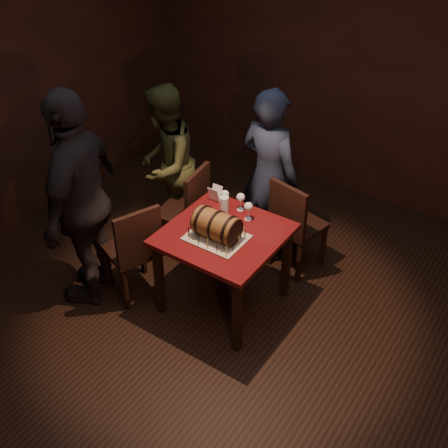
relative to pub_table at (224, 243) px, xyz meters
The scene contains 16 objects.
room_shell 0.79m from the pub_table, 56.80° to the right, with size 5.04×5.04×2.80m.
pub_table is the anchor object (origin of this frame).
cake_board 0.15m from the pub_table, 92.31° to the right, with size 0.45×0.35×0.01m, color #AB9F89.
barrel_cake 0.25m from the pub_table, 92.57° to the right, with size 0.40×0.24×0.24m.
birthday_candles 0.19m from the pub_table, 92.31° to the right, with size 0.40×0.30×0.09m.
wine_glass_left 0.43m from the pub_table, 122.99° to the left, with size 0.07×0.07×0.16m.
wine_glass_mid 0.42m from the pub_table, 100.73° to the left, with size 0.07×0.07×0.16m.
wine_glass_right 0.35m from the pub_table, 76.73° to the left, with size 0.07×0.07×0.16m.
pint_of_ale 0.33m from the pub_table, 123.15° to the left, with size 0.07×0.07×0.15m.
menu_card 0.50m from the pub_table, 133.23° to the left, with size 0.10×0.05×0.13m, color white, non-canonical shape.
chair_back 0.78m from the pub_table, 71.12° to the left, with size 0.48×0.48×0.93m.
chair_left_rear 0.77m from the pub_table, 149.26° to the left, with size 0.45×0.45×0.93m.
chair_left_front 0.75m from the pub_table, 152.93° to the right, with size 0.52×0.52×0.93m.
person_back 0.86m from the pub_table, 95.72° to the left, with size 0.60×0.39×1.65m, color #1B2237.
person_left_rear 1.18m from the pub_table, 152.12° to the left, with size 0.75×0.58×1.54m, color #37391C.
person_left_front 1.18m from the pub_table, 154.38° to the right, with size 1.10×0.46×1.89m, color black.
Camera 1 is at (1.88, -2.75, 3.39)m, focal length 45.00 mm.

